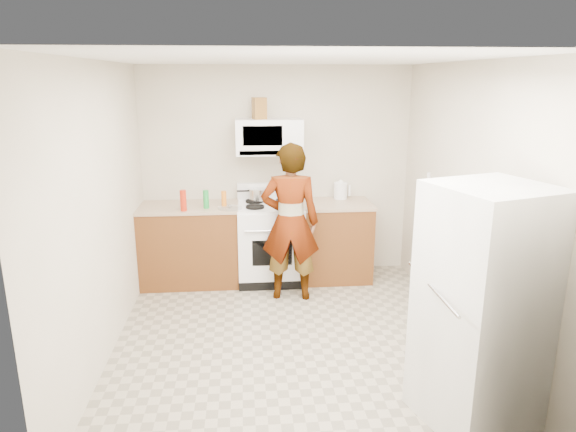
{
  "coord_description": "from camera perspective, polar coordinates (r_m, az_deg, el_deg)",
  "views": [
    {
      "loc": [
        -0.4,
        -4.29,
        2.36
      ],
      "look_at": [
        0.03,
        0.55,
        1.04
      ],
      "focal_mm": 32.0,
      "sensor_mm": 36.0,
      "label": 1
    }
  ],
  "objects": [
    {
      "name": "gas_range",
      "position": [
        6.08,
        -1.95,
        -2.78
      ],
      "size": [
        0.76,
        0.65,
        1.13
      ],
      "color": "white",
      "rests_on": "floor"
    },
    {
      "name": "floor",
      "position": [
        4.91,
        0.26,
        -13.52
      ],
      "size": [
        3.6,
        3.6,
        0.0
      ],
      "primitive_type": "plane",
      "color": "gray",
      "rests_on": "ground"
    },
    {
      "name": "fridge",
      "position": [
        3.76,
        20.84,
        -9.57
      ],
      "size": [
        0.88,
        0.88,
        1.7
      ],
      "primitive_type": "cube",
      "rotation": [
        0.0,
        0.0,
        0.31
      ],
      "color": "white",
      "rests_on": "floor"
    },
    {
      "name": "kettle",
      "position": [
        6.23,
        5.85,
        2.81
      ],
      "size": [
        0.19,
        0.19,
        0.19
      ],
      "primitive_type": "cylinder",
      "rotation": [
        0.0,
        0.0,
        0.22
      ],
      "color": "white",
      "rests_on": "counter_right"
    },
    {
      "name": "back_wall",
      "position": [
        6.19,
        -1.24,
        4.87
      ],
      "size": [
        3.2,
        0.02,
        2.5
      ],
      "primitive_type": "cube",
      "color": "beige",
      "rests_on": "floor"
    },
    {
      "name": "tray",
      "position": [
        5.84,
        0.05,
        1.27
      ],
      "size": [
        0.28,
        0.21,
        0.05
      ],
      "primitive_type": "cube",
      "rotation": [
        0.0,
        0.0,
        0.23
      ],
      "color": "silver",
      "rests_on": "gas_range"
    },
    {
      "name": "counter_right",
      "position": [
        6.06,
        5.4,
        1.34
      ],
      "size": [
        0.82,
        0.64,
        0.03
      ],
      "primitive_type": "cube",
      "color": "tan",
      "rests_on": "cabinet_right"
    },
    {
      "name": "cabinet_left",
      "position": [
        6.12,
        -10.78,
        -3.26
      ],
      "size": [
        1.12,
        0.62,
        0.9
      ],
      "primitive_type": "cube",
      "color": "brown",
      "rests_on": "floor"
    },
    {
      "name": "bottle_spray",
      "position": [
        5.73,
        -11.56,
        1.69
      ],
      "size": [
        0.08,
        0.08,
        0.23
      ],
      "primitive_type": "cylinder",
      "rotation": [
        0.0,
        0.0,
        0.09
      ],
      "color": "#B3230D",
      "rests_on": "counter_left"
    },
    {
      "name": "cabinet_right",
      "position": [
        6.18,
        5.29,
        -2.87
      ],
      "size": [
        0.8,
        0.62,
        0.9
      ],
      "primitive_type": "cube",
      "color": "brown",
      "rests_on": "floor"
    },
    {
      "name": "broom",
      "position": [
        5.64,
        15.3,
        -2.23
      ],
      "size": [
        0.21,
        0.26,
        1.43
      ],
      "primitive_type": "cylinder",
      "rotation": [
        0.14,
        -0.14,
        0.14
      ],
      "color": "silver",
      "rests_on": "floor"
    },
    {
      "name": "saucepan",
      "position": [
        6.1,
        -3.34,
        2.44
      ],
      "size": [
        0.28,
        0.28,
        0.13
      ],
      "primitive_type": "cylinder",
      "rotation": [
        0.0,
        0.0,
        0.28
      ],
      "color": "silver",
      "rests_on": "gas_range"
    },
    {
      "name": "right_wall",
      "position": [
        4.86,
        19.31,
        1.11
      ],
      "size": [
        0.02,
        3.6,
        2.5
      ],
      "primitive_type": "cube",
      "color": "beige",
      "rests_on": "floor"
    },
    {
      "name": "bottle_green_cap",
      "position": [
        5.81,
        -9.1,
        1.84
      ],
      "size": [
        0.08,
        0.08,
        0.21
      ],
      "primitive_type": "cylinder",
      "rotation": [
        0.0,
        0.0,
        -0.43
      ],
      "color": "#198E35",
      "rests_on": "counter_left"
    },
    {
      "name": "pot_lid",
      "position": [
        5.79,
        -6.47,
        0.9
      ],
      "size": [
        0.28,
        0.28,
        0.01
      ],
      "primitive_type": "cylinder",
      "rotation": [
        0.0,
        0.0,
        0.05
      ],
      "color": "silver",
      "rests_on": "counter_left"
    },
    {
      "name": "microwave",
      "position": [
        5.95,
        -2.12,
        8.81
      ],
      "size": [
        0.76,
        0.38,
        0.4
      ],
      "primitive_type": "cube",
      "color": "white",
      "rests_on": "back_wall"
    },
    {
      "name": "person",
      "position": [
        5.48,
        0.24,
        -0.72
      ],
      "size": [
        0.67,
        0.47,
        1.71
      ],
      "primitive_type": "imported",
      "rotation": [
        0.0,
        0.0,
        3.03
      ],
      "color": "tan",
      "rests_on": "floor"
    },
    {
      "name": "counter_left",
      "position": [
        5.99,
        -11.0,
        0.98
      ],
      "size": [
        1.14,
        0.64,
        0.03
      ],
      "primitive_type": "cube",
      "color": "tan",
      "rests_on": "cabinet_left"
    },
    {
      "name": "bottle_hot_sauce",
      "position": [
        5.87,
        -7.13,
        1.92
      ],
      "size": [
        0.07,
        0.07,
        0.18
      ],
      "primitive_type": "cylinder",
      "rotation": [
        0.0,
        0.0,
        -0.34
      ],
      "color": "orange",
      "rests_on": "counter_left"
    },
    {
      "name": "jug",
      "position": [
        5.89,
        -3.21,
        11.86
      ],
      "size": [
        0.17,
        0.17,
        0.24
      ],
      "primitive_type": "cube",
      "rotation": [
        0.0,
        0.0,
        0.26
      ],
      "color": "brown",
      "rests_on": "microwave"
    }
  ]
}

